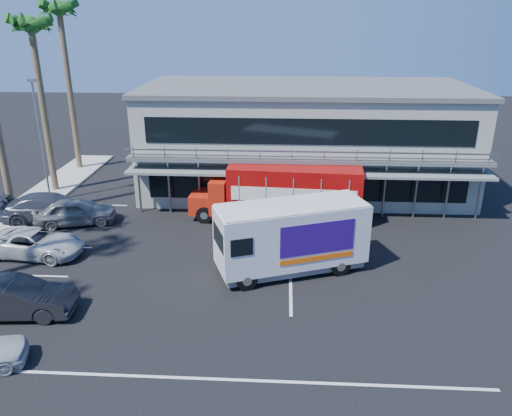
{
  "coord_description": "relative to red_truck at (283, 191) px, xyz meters",
  "views": [
    {
      "loc": [
        1.54,
        -19.88,
        11.86
      ],
      "look_at": [
        0.15,
        4.56,
        2.3
      ],
      "focal_mm": 35.0,
      "sensor_mm": 36.0,
      "label": 1
    }
  ],
  "objects": [
    {
      "name": "parked_car_e",
      "position": [
        -12.4,
        -1.35,
        -1.1
      ],
      "size": [
        5.02,
        3.05,
        1.6
      ],
      "primitive_type": "imported",
      "rotation": [
        0.0,
        0.0,
        1.84
      ],
      "color": "slate",
      "rests_on": "ground"
    },
    {
      "name": "palm_e",
      "position": [
        -16.23,
        4.45,
        8.67
      ],
      "size": [
        2.8,
        2.8,
        12.25
      ],
      "color": "brown",
      "rests_on": "ground"
    },
    {
      "name": "red_truck",
      "position": [
        0.0,
        0.0,
        0.0
      ],
      "size": [
        10.41,
        3.16,
        3.46
      ],
      "rotation": [
        0.0,
        0.0,
        -0.07
      ],
      "color": "#B5210E",
      "rests_on": "ground"
    },
    {
      "name": "parked_car_c",
      "position": [
        -12.83,
        -5.57,
        -1.2
      ],
      "size": [
        5.23,
        2.83,
        1.39
      ],
      "primitive_type": "imported",
      "rotation": [
        0.0,
        0.0,
        1.46
      ],
      "color": "silver",
      "rests_on": "ground"
    },
    {
      "name": "white_van",
      "position": [
        0.46,
        -6.55,
        -0.04
      ],
      "size": [
        7.58,
        4.8,
        3.5
      ],
      "rotation": [
        0.0,
        0.0,
        0.36
      ],
      "color": "silver",
      "rests_on": "ground"
    },
    {
      "name": "parked_car_b",
      "position": [
        -11.03,
        -11.05,
        -1.1
      ],
      "size": [
        4.97,
        2.07,
        1.6
      ],
      "primitive_type": "imported",
      "rotation": [
        0.0,
        0.0,
        1.65
      ],
      "color": "black",
      "rests_on": "ground"
    },
    {
      "name": "ground",
      "position": [
        -1.53,
        -8.55,
        -1.9
      ],
      "size": [
        120.0,
        120.0,
        0.0
      ],
      "primitive_type": "plane",
      "color": "black",
      "rests_on": "ground"
    },
    {
      "name": "curb_strip",
      "position": [
        -16.53,
        -2.55,
        -1.82
      ],
      "size": [
        3.0,
        32.0,
        0.16
      ],
      "primitive_type": "cube",
      "color": "#A5A399",
      "rests_on": "ground"
    },
    {
      "name": "parked_car_d",
      "position": [
        -14.03,
        -0.95,
        -1.05
      ],
      "size": [
        6.1,
        3.1,
        1.7
      ],
      "primitive_type": "imported",
      "rotation": [
        0.0,
        0.0,
        1.7
      ],
      "color": "#2F353F",
      "rests_on": "ground"
    },
    {
      "name": "palm_f",
      "position": [
        -16.63,
        9.95,
        9.57
      ],
      "size": [
        2.8,
        2.8,
        13.25
      ],
      "color": "brown",
      "rests_on": "ground"
    },
    {
      "name": "light_pole_far",
      "position": [
        -15.73,
        2.45,
        2.6
      ],
      "size": [
        0.5,
        0.25,
        8.09
      ],
      "color": "gray",
      "rests_on": "ground"
    },
    {
      "name": "building",
      "position": [
        1.47,
        6.39,
        1.76
      ],
      "size": [
        22.4,
        12.0,
        7.3
      ],
      "color": "gray",
      "rests_on": "ground"
    }
  ]
}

